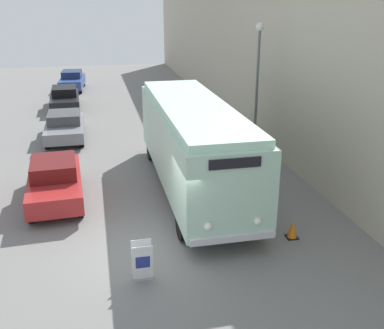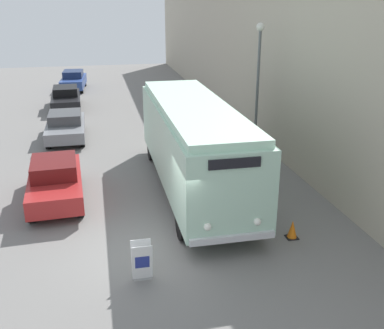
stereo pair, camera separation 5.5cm
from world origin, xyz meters
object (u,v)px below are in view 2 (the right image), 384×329
Objects in this scene: traffic_cone at (292,229)px; parked_car_far at (66,97)px; parked_car_distant at (74,80)px; vintage_bus at (193,142)px; streetlamp at (258,72)px; parked_car_near at (55,180)px; sign_board at (142,261)px; parked_car_mid at (66,126)px.

parked_car_far is at bearing 111.28° from traffic_cone.
parked_car_far is at bearing -88.72° from parked_car_distant.
streetlamp reaches higher than vintage_bus.
sign_board is at bearing -68.53° from parked_car_near.
vintage_bus is 6.28m from sign_board.
streetlamp is 1.34× the size of parked_car_mid.
sign_board is 0.24× the size of parked_car_mid.
sign_board is at bearing -84.03° from parked_car_far.
parked_car_near reaches higher than traffic_cone.
traffic_cone is at bearing -34.05° from parked_car_near.
vintage_bus reaches higher than parked_car_distant.
streetlamp reaches higher than parked_car_distant.
parked_car_near is (-8.68, -3.02, -3.15)m from streetlamp.
parked_car_mid is 13.88m from parked_car_distant.
streetlamp is at bearing 16.19° from parked_car_near.
streetlamp is 10.24× the size of traffic_cone.
parked_car_near is at bearing -160.84° from streetlamp.
streetlamp is (3.57, 3.03, 2.01)m from vintage_bus.
sign_board is at bearing -125.65° from streetlamp.
parked_car_distant is (-0.03, 13.88, 0.05)m from parked_car_mid.
parked_car_mid is (-2.54, 13.45, 0.20)m from sign_board.
parked_car_near reaches higher than parked_car_distant.
parked_car_near is 21.77m from parked_car_distant.
parked_car_distant is (-8.72, 18.75, -3.17)m from streetlamp.
sign_board is 13.69m from parked_car_mid.
sign_board is 27.45m from parked_car_distant.
sign_board is 4.90m from traffic_cone.
vintage_bus is at bearing 65.00° from sign_board.
vintage_bus reaches higher than parked_car_far.
parked_car_distant is (-5.15, 21.78, -1.16)m from vintage_bus.
traffic_cone is at bearing -59.81° from parked_car_mid.
parked_car_distant is at bearing 114.93° from streetlamp.
parked_car_mid is at bearing 87.11° from parked_car_near.
parked_car_mid is at bearing -86.09° from parked_car_distant.
parked_car_distant is at bearing 87.13° from parked_car_near.
parked_car_distant is 7.88× the size of traffic_cone.
parked_car_mid is at bearing 100.69° from sign_board.
vintage_bus is at bearing -3.17° from parked_car_near.
parked_car_near is 0.97× the size of parked_car_distant.
parked_car_near reaches higher than parked_car_mid.
parked_car_mid is (-5.12, 7.90, -1.21)m from vintage_bus.
vintage_bus is 5.15m from traffic_cone.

